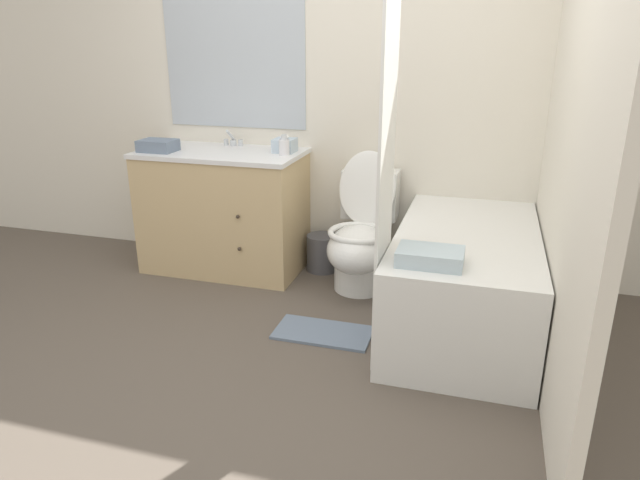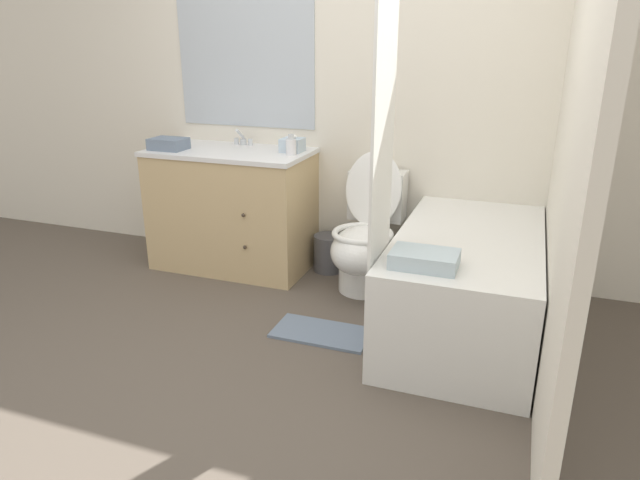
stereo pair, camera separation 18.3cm
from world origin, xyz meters
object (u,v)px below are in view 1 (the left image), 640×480
(wastebasket, at_px, (322,253))
(bath_towel_folded, at_px, (430,257))
(vanity_cabinet, at_px, (224,210))
(toilet, at_px, (361,240))
(bath_mat, at_px, (323,333))
(sink_faucet, at_px, (233,141))
(tissue_box, at_px, (285,145))
(bathtub, at_px, (464,279))
(hand_towel_folded, at_px, (158,146))
(soap_dispenser, at_px, (284,146))

(wastebasket, relative_size, bath_towel_folded, 0.85)
(vanity_cabinet, xyz_separation_m, toilet, (0.99, -0.08, -0.10))
(toilet, bearing_deg, bath_mat, -94.78)
(toilet, height_order, wastebasket, toilet)
(bath_mat, bearing_deg, sink_faucet, 134.64)
(sink_faucet, relative_size, tissue_box, 1.01)
(vanity_cabinet, distance_m, sink_faucet, 0.48)
(wastebasket, height_order, tissue_box, tissue_box)
(vanity_cabinet, bearing_deg, wastebasket, 11.35)
(bath_towel_folded, xyz_separation_m, bath_mat, (-0.57, 0.19, -0.58))
(bath_towel_folded, bearing_deg, vanity_cabinet, 147.90)
(vanity_cabinet, xyz_separation_m, bathtub, (1.65, -0.43, -0.14))
(sink_faucet, height_order, bathtub, sink_faucet)
(wastebasket, height_order, hand_towel_folded, hand_towel_folded)
(wastebasket, height_order, bath_mat, wastebasket)
(bath_towel_folded, height_order, bath_mat, bath_towel_folded)
(bathtub, distance_m, bath_mat, 0.84)
(vanity_cabinet, relative_size, soap_dispenser, 8.36)
(hand_towel_folded, distance_m, bath_towel_folded, 2.08)
(toilet, relative_size, wastebasket, 3.39)
(sink_faucet, distance_m, toilet, 1.16)
(toilet, distance_m, hand_towel_folded, 1.48)
(soap_dispenser, bearing_deg, bath_towel_folded, -41.51)
(toilet, xyz_separation_m, bathtub, (0.66, -0.35, -0.05))
(vanity_cabinet, relative_size, tissue_box, 7.74)
(tissue_box, relative_size, bath_mat, 0.27)
(tissue_box, xyz_separation_m, bath_towel_folded, (1.08, -1.02, -0.29))
(soap_dispenser, xyz_separation_m, hand_towel_folded, (-0.85, -0.11, -0.02))
(tissue_box, relative_size, hand_towel_folded, 0.60)
(bath_mat, bearing_deg, soap_dispenser, 122.97)
(vanity_cabinet, height_order, soap_dispenser, soap_dispenser)
(bathtub, distance_m, wastebasket, 1.14)
(hand_towel_folded, bearing_deg, sink_faucet, 40.13)
(wastebasket, bearing_deg, hand_towel_folded, -165.81)
(soap_dispenser, bearing_deg, hand_towel_folded, -172.30)
(soap_dispenser, xyz_separation_m, bath_towel_folded, (1.04, -0.92, -0.30))
(bathtub, height_order, hand_towel_folded, hand_towel_folded)
(sink_faucet, xyz_separation_m, toilet, (0.99, -0.27, -0.54))
(toilet, distance_m, tissue_box, 0.81)
(sink_faucet, xyz_separation_m, soap_dispenser, (0.46, -0.21, 0.02))
(tissue_box, height_order, soap_dispenser, soap_dispenser)
(tissue_box, bearing_deg, sink_faucet, 165.18)
(vanity_cabinet, bearing_deg, soap_dispenser, -2.30)
(bath_towel_folded, bearing_deg, bath_mat, 161.41)
(bathtub, bearing_deg, bath_mat, -155.67)
(bathtub, bearing_deg, toilet, 152.19)
(tissue_box, height_order, hand_towel_folded, tissue_box)
(wastebasket, xyz_separation_m, tissue_box, (-0.24, -0.05, 0.75))
(vanity_cabinet, height_order, bathtub, vanity_cabinet)
(wastebasket, bearing_deg, toilet, -32.90)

